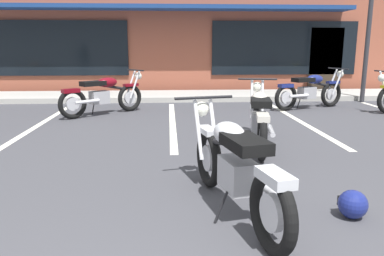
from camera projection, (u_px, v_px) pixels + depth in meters
The scene contains 9 objects.
ground_plane at pixel (176, 177), 4.46m from camera, with size 80.00×80.00×0.00m, color #3D3D42.
sidewalk_kerb at pixel (171, 96), 11.21m from camera, with size 22.00×1.80×0.14m, color #A8A59E.
brick_storefront_building at pixel (170, 41), 14.86m from camera, with size 18.53×6.79×3.45m.
painted_stall_lines at pixel (172, 122), 7.71m from camera, with size 10.60×4.80×0.01m.
motorcycle_foreground_classic at pixel (234, 164), 3.43m from camera, with size 0.85×2.08×0.98m.
motorcycle_red_sportbike at pixel (310, 90), 9.26m from camera, with size 2.00×1.09×0.98m.
motorcycle_silver_naked at pixel (103, 94), 8.43m from camera, with size 1.75×1.54×0.98m.
motorcycle_green_cafe_racer at pixel (259, 117), 5.73m from camera, with size 0.76×2.10×0.98m.
helmet_on_pavement at pixel (353, 204), 3.38m from camera, with size 0.26×0.26×0.26m.
Camera 1 is at (-0.07, -0.89, 1.51)m, focal length 35.39 mm.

